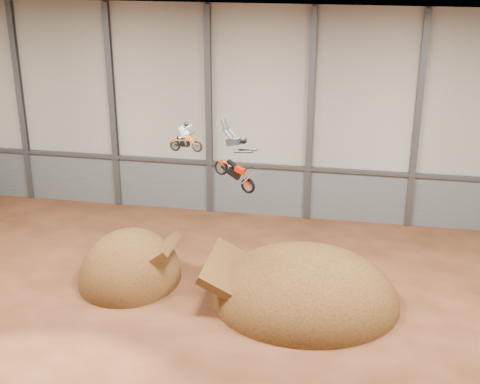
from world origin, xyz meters
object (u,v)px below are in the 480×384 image
Objects in this scene: landing_ramp at (305,302)px; fmx_rider_a at (186,136)px; takeoff_ramp at (131,279)px; fmx_rider_b at (232,155)px.

landing_ramp is 5.28× the size of fmx_rider_a.
fmx_rider_a is (-6.34, 0.66, 8.54)m from landing_ramp.
fmx_rider_a reaches higher than landing_ramp.
landing_ramp reaches higher than takeoff_ramp.
fmx_rider_b reaches higher than landing_ramp.
fmx_rider_b is at bearing -17.52° from takeoff_ramp.
fmx_rider_b reaches higher than fmx_rider_a.
landing_ramp is (9.80, -0.69, 0.00)m from takeoff_ramp.
fmx_rider_a is at bearing 174.04° from landing_ramp.
landing_ramp is at bearing 42.81° from fmx_rider_b.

